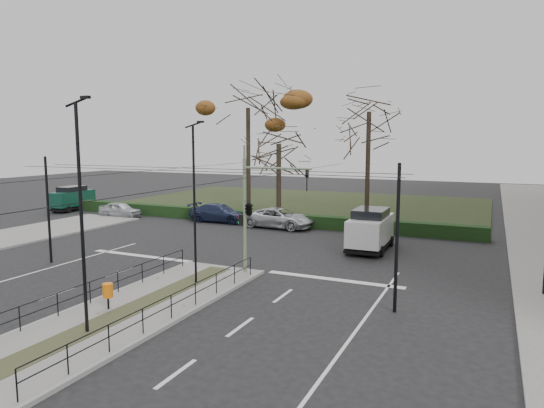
{
  "coord_description": "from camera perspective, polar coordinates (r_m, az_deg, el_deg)",
  "views": [
    {
      "loc": [
        12.92,
        -17.15,
        6.84
      ],
      "look_at": [
        1.7,
        7.39,
        3.32
      ],
      "focal_mm": 32.0,
      "sensor_mm": 36.0,
      "label": 1
    }
  ],
  "objects": [
    {
      "name": "ground",
      "position": [
        22.53,
        -12.03,
        -10.41
      ],
      "size": [
        140.0,
        140.0,
        0.0
      ],
      "primitive_type": "plane",
      "color": "black",
      "rests_on": "ground"
    },
    {
      "name": "median_island",
      "position": [
        20.67,
        -16.25,
        -12.0
      ],
      "size": [
        4.4,
        15.0,
        0.14
      ],
      "primitive_type": "cube",
      "color": "slate",
      "rests_on": "ground"
    },
    {
      "name": "park",
      "position": [
        53.1,
        3.49,
        0.07
      ],
      "size": [
        38.0,
        26.0,
        0.1
      ],
      "primitive_type": "cube",
      "color": "#222D16",
      "rests_on": "ground"
    },
    {
      "name": "hedge",
      "position": [
        40.94,
        -3.28,
        -1.49
      ],
      "size": [
        38.0,
        1.0,
        1.0
      ],
      "primitive_type": "cube",
      "color": "black",
      "rests_on": "ground"
    },
    {
      "name": "median_railing",
      "position": [
        20.32,
        -16.53,
        -9.66
      ],
      "size": [
        4.14,
        13.24,
        0.92
      ],
      "color": "black",
      "rests_on": "median_island"
    },
    {
      "name": "catenary",
      "position": [
        23.04,
        -9.86,
        -1.22
      ],
      "size": [
        20.0,
        34.0,
        6.0
      ],
      "color": "black",
      "rests_on": "ground"
    },
    {
      "name": "traffic_light",
      "position": [
        24.53,
        -2.52,
        -0.33
      ],
      "size": [
        3.96,
        2.27,
        5.82
      ],
      "color": "gray",
      "rests_on": "median_island"
    },
    {
      "name": "litter_bin",
      "position": [
        20.75,
        -18.76,
        -9.64
      ],
      "size": [
        0.41,
        0.41,
        1.05
      ],
      "color": "black",
      "rests_on": "median_island"
    },
    {
      "name": "streetlamp_median_near",
      "position": [
        17.82,
        -21.48,
        -1.3
      ],
      "size": [
        0.68,
        0.14,
        8.17
      ],
      "color": "black",
      "rests_on": "median_island"
    },
    {
      "name": "streetlamp_median_far",
      "position": [
        22.86,
        -9.08,
        0.22
      ],
      "size": [
        0.64,
        0.13,
        7.61
      ],
      "color": "black",
      "rests_on": "median_island"
    },
    {
      "name": "parked_car_first",
      "position": [
        45.88,
        -17.43,
        -0.63
      ],
      "size": [
        4.06,
        1.75,
        1.37
      ],
      "primitive_type": "imported",
      "rotation": [
        0.0,
        0.0,
        1.61
      ],
      "color": "#B4B7BC",
      "rests_on": "ground"
    },
    {
      "name": "parked_car_third",
      "position": [
        41.38,
        -6.19,
        -1.05
      ],
      "size": [
        5.37,
        2.34,
        1.54
      ],
      "primitive_type": "imported",
      "rotation": [
        0.0,
        0.0,
        1.61
      ],
      "color": "#1D2644",
      "rests_on": "ground"
    },
    {
      "name": "parked_car_fourth",
      "position": [
        38.38,
        0.87,
        -1.66
      ],
      "size": [
        5.72,
        2.87,
        1.55
      ],
      "primitive_type": "imported",
      "rotation": [
        0.0,
        0.0,
        1.52
      ],
      "color": "#B4B7BC",
      "rests_on": "ground"
    },
    {
      "name": "white_van",
      "position": [
        31.15,
        11.51,
        -2.86
      ],
      "size": [
        2.35,
        5.05,
        2.62
      ],
      "color": "silver",
      "rests_on": "ground"
    },
    {
      "name": "green_van",
      "position": [
        51.75,
        -22.43,
        0.67
      ],
      "size": [
        2.2,
        4.85,
        2.41
      ],
      "color": "#0C3527",
      "rests_on": "ground"
    },
    {
      "name": "rust_tree",
      "position": [
        50.49,
        -2.84,
        11.21
      ],
      "size": [
        9.82,
        9.82,
        13.27
      ],
      "color": "black",
      "rests_on": "park"
    },
    {
      "name": "bare_tree_center",
      "position": [
        47.33,
        11.34,
        9.77
      ],
      "size": [
        6.98,
        6.98,
        12.6
      ],
      "color": "black",
      "rests_on": "park"
    },
    {
      "name": "bare_tree_near",
      "position": [
        43.21,
        0.8,
        6.48
      ],
      "size": [
        6.44,
        6.44,
        8.64
      ],
      "color": "black",
      "rests_on": "park"
    }
  ]
}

